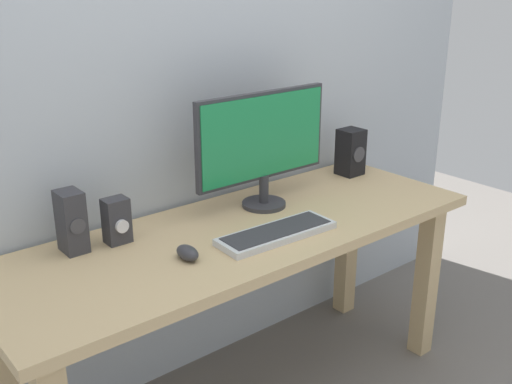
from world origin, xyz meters
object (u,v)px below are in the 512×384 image
(monitor, at_px, (263,142))
(mouse, at_px, (188,253))
(audio_controller, at_px, (117,221))
(speaker_right, at_px, (351,152))
(keyboard_primary, at_px, (277,233))
(desk, at_px, (243,258))
(speaker_left, at_px, (71,222))

(monitor, xyz_separation_m, mouse, (-0.47, -0.21, -0.23))
(audio_controller, bearing_deg, speaker_right, 0.14)
(keyboard_primary, distance_m, mouse, 0.33)
(desk, bearing_deg, keyboard_primary, -71.78)
(desk, xyz_separation_m, monitor, (0.19, 0.12, 0.36))
(desk, bearing_deg, monitor, 33.14)
(monitor, height_order, audio_controller, monitor)
(mouse, bearing_deg, speaker_left, 132.58)
(speaker_right, bearing_deg, audio_controller, -179.86)
(keyboard_primary, height_order, audio_controller, audio_controller)
(keyboard_primary, relative_size, mouse, 4.54)
(desk, bearing_deg, mouse, -163.92)
(desk, distance_m, keyboard_primary, 0.19)
(speaker_left, bearing_deg, monitor, -5.88)
(desk, xyz_separation_m, speaker_right, (0.73, 0.17, 0.22))
(monitor, bearing_deg, mouse, -156.48)
(desk, xyz_separation_m, mouse, (-0.28, -0.08, 0.14))
(mouse, bearing_deg, monitor, 24.88)
(monitor, distance_m, mouse, 0.56)
(monitor, xyz_separation_m, keyboard_primary, (-0.15, -0.25, -0.24))
(speaker_right, xyz_separation_m, audio_controller, (-1.12, -0.00, -0.02))
(keyboard_primary, height_order, speaker_left, speaker_left)
(speaker_right, distance_m, speaker_left, 1.26)
(keyboard_primary, bearing_deg, speaker_right, 23.60)
(desk, relative_size, keyboard_primary, 4.13)
(speaker_left, height_order, audio_controller, speaker_left)
(mouse, bearing_deg, keyboard_primary, -6.72)
(monitor, height_order, speaker_right, monitor)
(monitor, relative_size, speaker_right, 2.89)
(audio_controller, bearing_deg, monitor, -4.43)
(desk, bearing_deg, audio_controller, 156.47)
(speaker_right, bearing_deg, monitor, -174.94)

